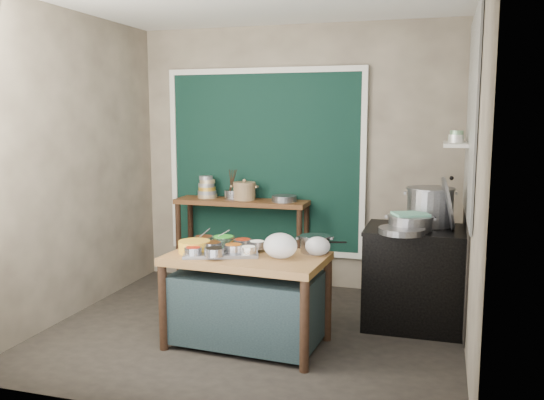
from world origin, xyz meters
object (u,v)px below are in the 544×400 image
(steamer, at_px, (410,223))
(back_counter, at_px, (242,243))
(stove_block, at_px, (417,279))
(ceramic_crock, at_px, (244,192))
(utensil_cup, at_px, (232,195))
(yellow_basin, at_px, (194,247))
(stock_pot, at_px, (430,206))
(saucepan, at_px, (315,244))
(prep_table, at_px, (247,300))
(condiment_tray, at_px, (221,252))

(steamer, bearing_deg, back_counter, 155.38)
(stove_block, height_order, ceramic_crock, ceramic_crock)
(back_counter, height_order, steamer, steamer)
(utensil_cup, distance_m, ceramic_crock, 0.15)
(yellow_basin, distance_m, stock_pot, 2.11)
(stove_block, xyz_separation_m, ceramic_crock, (-1.87, 0.73, 0.61))
(back_counter, bearing_deg, saucepan, -50.41)
(prep_table, distance_m, ceramic_crock, 1.81)
(prep_table, xyz_separation_m, steamer, (1.23, 0.74, 0.57))
(back_counter, distance_m, condiment_tray, 1.65)
(prep_table, bearing_deg, condiment_tray, -176.43)
(yellow_basin, distance_m, steamer, 1.84)
(condiment_tray, relative_size, ceramic_crock, 2.29)
(prep_table, height_order, ceramic_crock, ceramic_crock)
(steamer, bearing_deg, ceramic_crock, 154.96)
(stock_pot, bearing_deg, stove_block, -115.49)
(prep_table, xyz_separation_m, stock_pot, (1.38, 1.02, 0.67))
(back_counter, relative_size, stock_pot, 3.34)
(steamer, bearing_deg, yellow_basin, -154.48)
(yellow_basin, relative_size, saucepan, 1.02)
(stove_block, bearing_deg, back_counter, 158.98)
(condiment_tray, xyz_separation_m, ceramic_crock, (-0.35, 1.58, 0.27))
(stove_block, bearing_deg, condiment_tray, -150.77)
(stove_block, distance_m, stock_pot, 0.65)
(saucepan, bearing_deg, back_counter, 113.69)
(condiment_tray, bearing_deg, steamer, 27.21)
(prep_table, height_order, stove_block, stove_block)
(ceramic_crock, bearing_deg, back_counter, -176.79)
(prep_table, relative_size, stove_block, 1.39)
(yellow_basin, height_order, saucepan, saucepan)
(prep_table, bearing_deg, stock_pot, 40.19)
(yellow_basin, xyz_separation_m, steamer, (1.66, 0.79, 0.14))
(saucepan, distance_m, ceramic_crock, 1.72)
(condiment_tray, height_order, yellow_basin, yellow_basin)
(steamer, bearing_deg, condiment_tray, -152.79)
(saucepan, bearing_deg, condiment_tray, -176.96)
(condiment_tray, xyz_separation_m, stock_pot, (1.60, 1.02, 0.29))
(yellow_basin, xyz_separation_m, utensil_cup, (-0.28, 1.63, 0.20))
(prep_table, bearing_deg, yellow_basin, -169.96)
(saucepan, xyz_separation_m, ceramic_crock, (-1.07, 1.33, 0.22))
(prep_table, xyz_separation_m, ceramic_crock, (-0.57, 1.58, 0.66))
(back_counter, relative_size, steamer, 3.66)
(utensil_cup, distance_m, stock_pot, 2.17)
(yellow_basin, xyz_separation_m, ceramic_crock, (-0.14, 1.63, 0.24))
(saucepan, distance_m, stock_pot, 1.19)
(utensil_cup, bearing_deg, condiment_tray, -72.68)
(condiment_tray, distance_m, saucepan, 0.76)
(ceramic_crock, bearing_deg, prep_table, -70.22)
(stove_block, relative_size, ceramic_crock, 3.51)
(condiment_tray, bearing_deg, stock_pot, 32.48)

